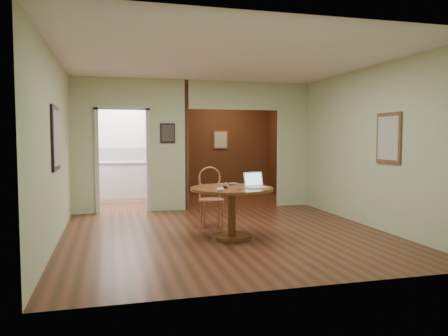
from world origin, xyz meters
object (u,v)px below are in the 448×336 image
object	(u,v)px
open_laptop	(255,183)
chair	(211,193)
closed_laptop	(231,184)
dining_table	(232,201)

from	to	relation	value
open_laptop	chair	bearing A→B (deg)	99.07
closed_laptop	chair	bearing A→B (deg)	76.97
chair	open_laptop	size ratio (longest dim) A/B	2.82
closed_laptop	dining_table	bearing A→B (deg)	-133.19
dining_table	chair	bearing A→B (deg)	95.86
open_laptop	dining_table	bearing A→B (deg)	152.63
dining_table	open_laptop	distance (m)	0.43
open_laptop	closed_laptop	bearing A→B (deg)	107.64
open_laptop	closed_laptop	world-z (taller)	open_laptop
dining_table	closed_laptop	world-z (taller)	closed_laptop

